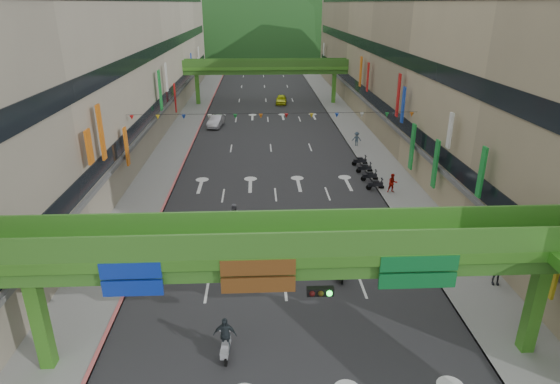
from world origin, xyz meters
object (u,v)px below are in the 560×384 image
pedestrian_red (392,185)px  scooter_rider_mid (340,265)px  car_silver (216,121)px  overpass_near (317,268)px  car_yellow (281,100)px

pedestrian_red → scooter_rider_mid: bearing=-121.1°
scooter_rider_mid → car_silver: size_ratio=0.42×
overpass_near → scooter_rider_mid: bearing=72.1°
overpass_near → pedestrian_red: size_ratio=16.62×
car_silver → pedestrian_red: size_ratio=2.71×
overpass_near → pedestrian_red: overpass_near is taller
car_silver → pedestrian_red: bearing=-47.5°
overpass_near → car_yellow: 59.64m
car_yellow → pedestrian_red: 39.85m
scooter_rider_mid → pedestrian_red: 14.74m
pedestrian_red → car_yellow: bearing=97.2°
overpass_near → scooter_rider_mid: 8.70m
scooter_rider_mid → car_silver: 38.92m
overpass_near → car_silver: 45.70m
overpass_near → pedestrian_red: 22.70m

